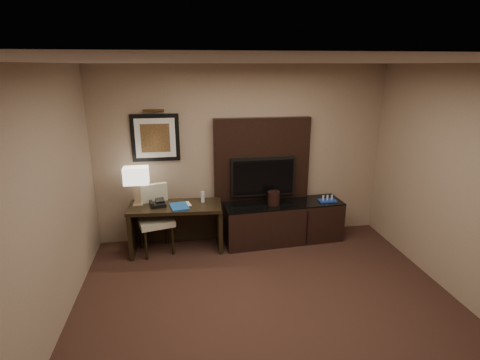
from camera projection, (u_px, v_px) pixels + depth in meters
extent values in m
cube|color=black|center=(280.00, 337.00, 3.85)|extent=(4.50, 5.00, 0.01)
cube|color=silver|center=(291.00, 62.00, 3.05)|extent=(4.50, 5.00, 0.01)
cube|color=gray|center=(242.00, 154.00, 5.81)|extent=(4.50, 0.01, 2.70)
cube|color=gray|center=(24.00, 231.00, 3.12)|extent=(0.01, 5.00, 2.70)
cube|color=black|center=(176.00, 228.00, 5.57)|extent=(1.37, 0.66, 0.72)
cube|color=black|center=(283.00, 222.00, 5.87)|extent=(1.88, 0.64, 0.64)
cube|color=black|center=(262.00, 159.00, 5.82)|extent=(1.50, 0.12, 1.30)
cube|color=black|center=(263.00, 177.00, 5.80)|extent=(1.00, 0.08, 0.60)
cube|color=black|center=(155.00, 138.00, 5.51)|extent=(0.70, 0.04, 0.70)
cylinder|color=#442D15|center=(153.00, 111.00, 5.36)|extent=(0.04, 0.04, 0.30)
cube|color=#174A97|center=(179.00, 206.00, 5.39)|extent=(0.30, 0.37, 0.02)
imported|color=#B1AA8B|center=(180.00, 199.00, 5.41)|extent=(0.15, 0.05, 0.20)
cylinder|color=silver|center=(203.00, 197.00, 5.56)|extent=(0.06, 0.06, 0.16)
cylinder|color=black|center=(274.00, 198.00, 5.69)|extent=(0.20, 0.20, 0.21)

